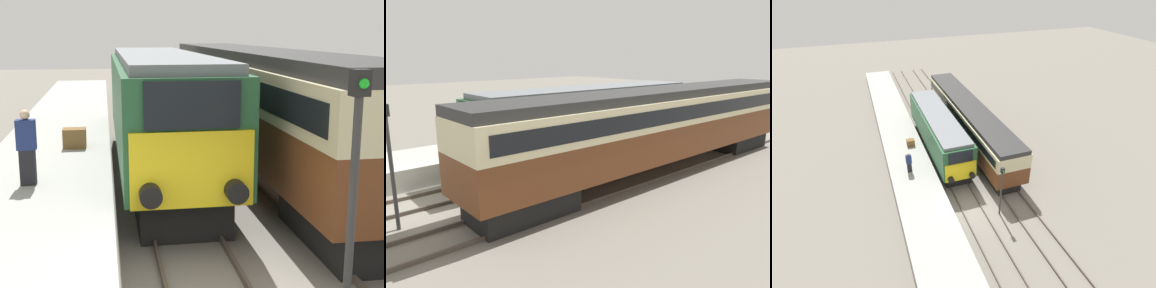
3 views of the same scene
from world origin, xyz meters
The scene contains 8 objects.
platform_left centered at (-3.30, 8.00, 0.46)m, with size 3.50×50.00×0.92m.
rails_near_track centered at (0.00, 5.00, 0.07)m, with size 1.51×60.00×0.14m.
rails_far_track centered at (3.40, 5.00, 0.07)m, with size 1.50×60.00×0.14m.
locomotive centered at (0.00, 8.71, 2.12)m, with size 2.70×13.05×3.82m.
passenger_carriage centered at (3.40, 9.91, 2.37)m, with size 2.75×19.24×3.89m.
person_on_platform centered at (-3.49, 4.89, 1.81)m, with size 0.44×0.26×1.78m.
signal_post centered at (1.70, -1.02, 2.35)m, with size 0.24×0.28×3.96m.
luggage_crate centered at (-2.63, 8.94, 1.22)m, with size 0.70×0.56×0.60m.
Camera 1 is at (-1.66, -7.68, 4.44)m, focal length 50.00 mm.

